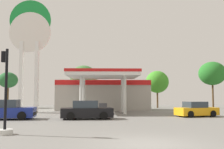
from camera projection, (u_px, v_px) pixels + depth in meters
ground_plane at (148, 144)px, 10.70m from camera, size 90.00×90.00×0.00m
gas_station at (103, 93)px, 35.00m from camera, size 12.17×12.49×4.66m
station_pole_sign at (30, 39)px, 30.74m from camera, size 4.79×0.56×13.17m
car_0 at (86, 111)px, 21.93m from camera, size 4.47×2.36×1.53m
car_1 at (196, 110)px, 24.42m from camera, size 4.17×2.65×1.39m
car_3 at (6, 110)px, 21.67m from camera, size 4.68×2.40×1.62m
traffic_signal_1 at (5, 110)px, 13.33m from camera, size 0.82×0.82×4.36m
tree_0 at (8, 80)px, 42.01m from camera, size 3.05×3.05×5.66m
tree_1 at (84, 77)px, 42.47m from camera, size 4.37×4.37×6.79m
tree_2 at (157, 82)px, 41.64m from camera, size 3.60×3.60×5.83m
tree_3 at (212, 74)px, 40.81m from camera, size 4.15×4.15×7.19m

